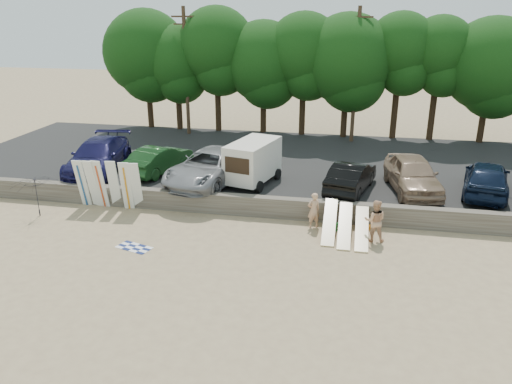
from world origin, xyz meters
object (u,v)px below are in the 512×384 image
car_0 (98,156)px  car_1 (159,159)px  car_5 (487,178)px  box_trailer (253,160)px  car_2 (210,167)px  car_3 (351,177)px  cooler (333,226)px  beachgoer_b (375,221)px  beach_umbrella (36,197)px  car_4 (413,174)px  beachgoer_a (314,210)px

car_0 → car_1: (3.46, 0.55, -0.14)m
car_5 → box_trailer: bearing=15.4°
car_2 → car_3: 7.40m
cooler → beachgoer_b: bearing=-17.5°
cooler → car_1: bearing=163.1°
car_1 → beach_umbrella: car_1 is taller
car_1 → cooler: bearing=171.2°
box_trailer → car_3: bearing=12.0°
box_trailer → car_2: 2.32m
box_trailer → car_4: (8.20, 0.35, -0.38)m
car_1 → beach_umbrella: bearing=69.4°
car_1 → car_2: (3.32, -1.18, 0.11)m
cooler → beach_umbrella: (-14.16, -1.07, 0.83)m
box_trailer → car_0: box_trailer is taller
car_0 → car_4: bearing=-8.2°
car_3 → car_5: bearing=-159.9°
box_trailer → car_5: size_ratio=0.76×
car_1 → beachgoer_b: size_ratio=2.48×
car_3 → beachgoer_a: car_3 is taller
car_3 → beachgoer_a: bearing=78.3°
car_5 → car_4: bearing=15.4°
car_0 → car_4: 17.25m
car_0 → beachgoer_a: 13.21m
box_trailer → car_3: size_ratio=0.84×
car_0 → car_2: (6.78, -0.63, -0.03)m
car_4 → beachgoer_a: car_4 is taller
car_1 → car_5: bearing=-165.6°
beachgoer_a → car_2: bearing=-58.7°
beach_umbrella → car_2: bearing=30.9°
car_0 → beachgoer_a: bearing=-25.5°
beachgoer_a → beachgoer_b: bearing=131.4°
car_2 → beachgoer_a: size_ratio=3.77×
car_4 → cooler: size_ratio=13.92×
car_4 → car_3: bearing=-178.4°
car_1 → car_5: size_ratio=0.91×
beachgoer_b → car_5: bearing=-139.1°
beachgoer_b → car_2: bearing=-27.7°
car_0 → car_5: (20.81, 0.20, -0.03)m
beachgoer_b → car_3: bearing=-76.8°
car_5 → beachgoer_a: size_ratio=3.05×
car_2 → car_4: bearing=17.6°
box_trailer → car_2: bearing=-156.9°
car_5 → beach_umbrella: bearing=26.8°
beach_umbrella → car_0: bearing=82.8°
car_3 → cooler: bearing=92.8°
box_trailer → car_5: (11.76, 0.49, -0.41)m
beachgoer_b → cooler: beachgoer_b is taller
car_2 → car_0: bearing=-171.3°
car_1 → car_3: 10.78m
beach_umbrella → cooler: bearing=4.3°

